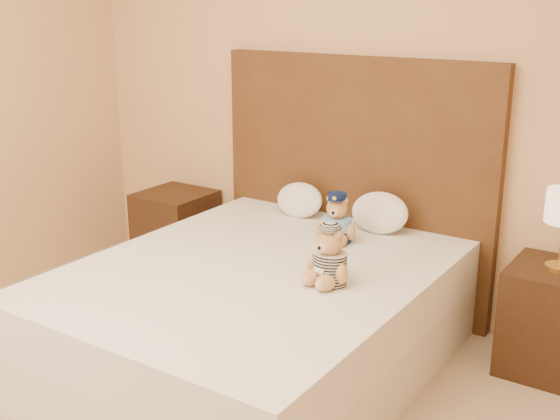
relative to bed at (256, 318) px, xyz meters
The scene contains 9 objects.
room_walls 1.70m from the bed, 90.00° to the right, with size 4.04×4.52×2.72m.
bed is the anchor object (origin of this frame).
headboard 1.12m from the bed, 90.00° to the left, with size 1.75×0.08×1.50m, color #4B3216.
nightstand_left 1.48m from the bed, 147.38° to the left, with size 0.45×0.45×0.55m, color #351C10.
nightstand_right 1.48m from the bed, 32.62° to the left, with size 0.45×0.45×0.55m, color #351C10.
teddy_police 0.70m from the bed, 75.11° to the left, with size 0.23×0.22×0.27m, color #AB7242, non-canonical shape.
teddy_prisoner 0.58m from the bed, ahead, with size 0.25×0.23×0.27m, color #AB7242, non-canonical shape.
pillow_left 0.95m from the bed, 107.96° to the left, with size 0.31×0.20×0.22m, color white.
pillow_right 0.96m from the bed, 72.41° to the left, with size 0.34×0.22×0.24m, color white.
Camera 1 is at (1.88, -1.41, 1.82)m, focal length 45.00 mm.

